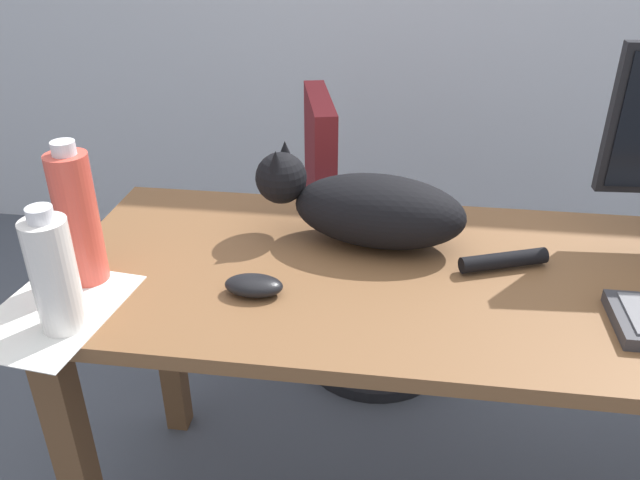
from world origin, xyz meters
The scene contains 7 objects.
desk centered at (0.00, 0.00, 0.64)m, with size 1.66×0.63×0.74m.
office_chair centered at (-0.27, 0.65, 0.39)m, with size 0.49×0.48×0.91m.
cat centered at (-0.23, 0.11, 0.83)m, with size 0.61×0.23×0.20m.
computer_mouse centered at (-0.42, -0.12, 0.76)m, with size 0.11×0.06×0.04m, color black.
paper_sheet centered at (-0.76, -0.23, 0.75)m, with size 0.21×0.30×0.00m, color white.
water_bottle centered at (-0.75, -0.11, 0.88)m, with size 0.08×0.08×0.28m.
spray_bottle centered at (-0.72, -0.26, 0.85)m, with size 0.08×0.08×0.23m.
Camera 1 is at (-0.16, -1.09, 1.40)m, focal length 35.76 mm.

